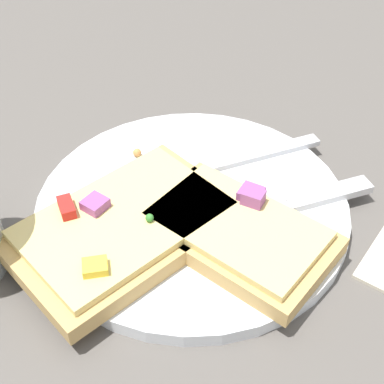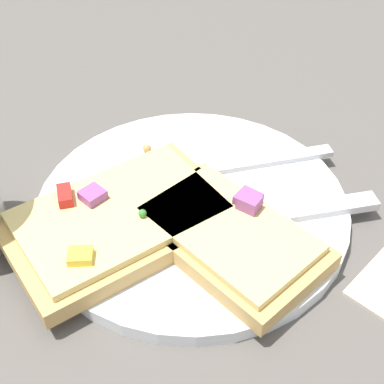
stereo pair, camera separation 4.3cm
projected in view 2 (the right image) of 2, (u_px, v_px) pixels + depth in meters
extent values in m
plane|color=#56514C|center=(192.00, 212.00, 0.44)|extent=(4.00, 4.00, 0.00)
cylinder|color=white|center=(192.00, 206.00, 0.44)|extent=(0.25, 0.25, 0.01)
cube|color=silver|center=(262.00, 161.00, 0.47)|extent=(0.08, 0.12, 0.01)
cube|color=silver|center=(162.00, 177.00, 0.45)|extent=(0.05, 0.06, 0.01)
cube|color=silver|center=(114.00, 176.00, 0.45)|extent=(0.02, 0.03, 0.00)
cube|color=silver|center=(115.00, 182.00, 0.45)|extent=(0.02, 0.03, 0.00)
cube|color=silver|center=(116.00, 187.00, 0.44)|extent=(0.02, 0.03, 0.00)
cube|color=silver|center=(118.00, 193.00, 0.44)|extent=(0.02, 0.03, 0.00)
cube|color=silver|center=(332.00, 207.00, 0.43)|extent=(0.06, 0.07, 0.01)
cube|color=silver|center=(212.00, 226.00, 0.41)|extent=(0.08, 0.11, 0.00)
cube|color=tan|center=(119.00, 222.00, 0.41)|extent=(0.14, 0.18, 0.01)
cube|color=#E5CC7A|center=(118.00, 212.00, 0.40)|extent=(0.12, 0.16, 0.01)
cube|color=red|center=(65.00, 195.00, 0.40)|extent=(0.02, 0.02, 0.01)
sphere|color=#388433|center=(140.00, 212.00, 0.39)|extent=(0.01, 0.01, 0.01)
cube|color=yellow|center=(82.00, 257.00, 0.36)|extent=(0.02, 0.02, 0.01)
cube|color=#934C8E|center=(93.00, 195.00, 0.40)|extent=(0.02, 0.02, 0.01)
cube|color=tan|center=(229.00, 238.00, 0.39)|extent=(0.14, 0.09, 0.01)
cube|color=#E5CC7A|center=(230.00, 229.00, 0.39)|extent=(0.13, 0.08, 0.01)
cube|color=#934C8E|center=(249.00, 203.00, 0.40)|extent=(0.02, 0.02, 0.01)
cube|color=#934C8E|center=(248.00, 199.00, 0.40)|extent=(0.02, 0.02, 0.01)
sphere|color=tan|center=(147.00, 148.00, 0.48)|extent=(0.01, 0.01, 0.01)
sphere|color=tan|center=(122.00, 193.00, 0.44)|extent=(0.01, 0.01, 0.01)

